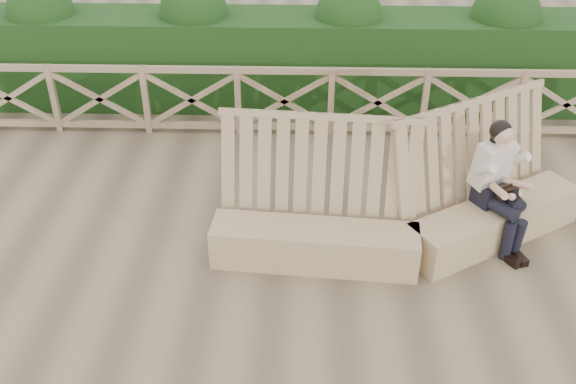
{
  "coord_description": "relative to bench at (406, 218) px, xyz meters",
  "views": [
    {
      "loc": [
        0.32,
        -5.51,
        4.73
      ],
      "look_at": [
        0.15,
        0.4,
        0.9
      ],
      "focal_mm": 40.0,
      "sensor_mm": 36.0,
      "label": 1
    }
  ],
  "objects": [
    {
      "name": "woman",
      "position": [
        1.05,
        0.19,
        0.41
      ],
      "size": [
        0.7,
        0.97,
        1.54
      ],
      "rotation": [
        0.0,
        0.0,
        0.54
      ],
      "color": "black",
      "rests_on": "ground"
    },
    {
      "name": "bench",
      "position": [
        0.0,
        0.0,
        0.0
      ],
      "size": [
        4.48,
        1.91,
        1.62
      ],
      "rotation": [
        0.0,
        0.0,
        0.29
      ],
      "color": "#988057",
      "rests_on": "ground"
    },
    {
      "name": "hedge",
      "position": [
        -1.52,
        4.06,
        0.34
      ],
      "size": [
        12.0,
        1.2,
        1.5
      ],
      "primitive_type": "cube",
      "color": "black",
      "rests_on": "ground"
    },
    {
      "name": "guardrail",
      "position": [
        -1.52,
        2.86,
        0.14
      ],
      "size": [
        10.1,
        0.09,
        1.1
      ],
      "color": "#957757",
      "rests_on": "ground"
    },
    {
      "name": "ground",
      "position": [
        -1.52,
        -0.64,
        -0.41
      ],
      "size": [
        60.0,
        60.0,
        0.0
      ],
      "primitive_type": "plane",
      "color": "brown",
      "rests_on": "ground"
    }
  ]
}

